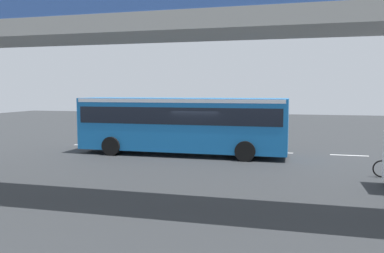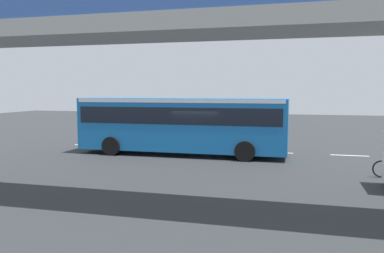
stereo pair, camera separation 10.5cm
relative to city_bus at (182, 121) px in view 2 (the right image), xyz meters
name	(u,v)px [view 2 (the right image)]	position (x,y,z in m)	size (l,w,h in m)	color
ground	(199,156)	(-1.04, 0.26, -1.88)	(80.00, 80.00, 0.00)	#2D3033
city_bus	(182,121)	(0.00, 0.00, 0.00)	(11.54, 2.85, 3.15)	#196BB7
pedestrian	(170,132)	(1.69, -3.07, -1.00)	(0.38, 0.38, 1.79)	#2D2D38
traffic_sign	(256,117)	(-3.69, -4.18, 0.01)	(0.08, 0.60, 2.80)	slate
lane_dash_leftmost	(350,155)	(-9.04, -2.03, -1.88)	(2.00, 0.20, 0.01)	silver
lane_dash_left	(275,153)	(-5.04, -2.03, -1.88)	(2.00, 0.20, 0.01)	silver
lane_dash_centre	(208,150)	(-1.04, -2.03, -1.88)	(2.00, 0.20, 0.01)	silver
lane_dash_right	(146,147)	(2.96, -2.03, -1.88)	(2.00, 0.20, 0.01)	silver
lane_dash_rightmost	(88,145)	(6.96, -2.03, -1.88)	(2.00, 0.20, 0.01)	silver
pedestrian_overpass	(123,42)	(-1.04, 9.82, 3.14)	(31.08, 2.60, 6.72)	#9E9E99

